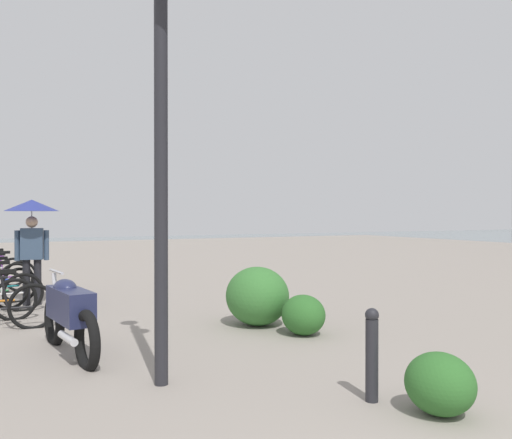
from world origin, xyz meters
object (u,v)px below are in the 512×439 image
Objects in this scene: lamppost at (161,103)px; pedestrian at (32,222)px; bollard_mid at (372,353)px; motorcycle at (69,314)px.

lamppost is 6.06m from pedestrian.
lamppost is 3.22m from bollard_mid.
bollard_mid is at bearing -143.23° from motorcycle.
pedestrian is (5.86, 0.81, -1.28)m from lamppost.
motorcycle is (1.70, 0.68, -2.38)m from lamppost.
lamppost is at bearing 49.68° from bollard_mid.
motorcycle is 2.48× the size of bollard_mid.
pedestrian is at bearing 7.83° from lamppost.
lamppost is at bearing -158.20° from motorcycle.
bollard_mid is at bearing -161.51° from pedestrian.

